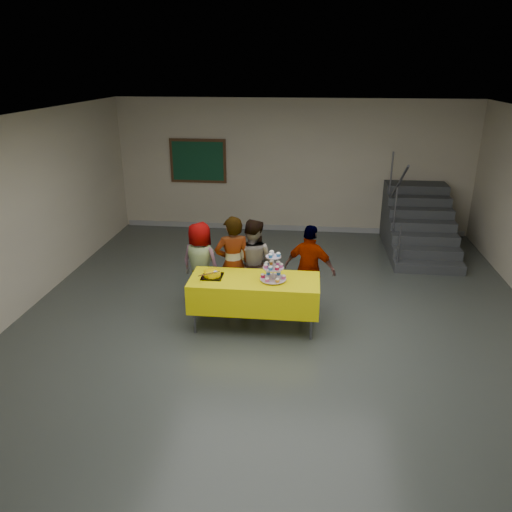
{
  "coord_description": "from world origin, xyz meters",
  "views": [
    {
      "loc": [
        0.42,
        -6.26,
        3.67
      ],
      "look_at": [
        -0.34,
        0.5,
        1.05
      ],
      "focal_mm": 35.0,
      "sensor_mm": 36.0,
      "label": 1
    }
  ],
  "objects_px": {
    "cupcake_stand": "(273,270)",
    "schoolchild_d": "(310,269)",
    "bake_table": "(254,292)",
    "schoolchild_a": "(201,264)",
    "schoolchild_c": "(252,263)",
    "noticeboard": "(198,161)",
    "schoolchild_b": "(233,264)",
    "staircase": "(417,225)",
    "bear_cake": "(212,273)"
  },
  "relations": [
    {
      "from": "cupcake_stand",
      "to": "schoolchild_d",
      "type": "xyz_separation_m",
      "value": [
        0.52,
        0.64,
        -0.24
      ]
    },
    {
      "from": "bake_table",
      "to": "schoolchild_d",
      "type": "distance_m",
      "value": 1.02
    },
    {
      "from": "schoolchild_a",
      "to": "schoolchild_c",
      "type": "relative_size",
      "value": 0.95
    },
    {
      "from": "schoolchild_a",
      "to": "noticeboard",
      "type": "relative_size",
      "value": 1.06
    },
    {
      "from": "schoolchild_b",
      "to": "noticeboard",
      "type": "xyz_separation_m",
      "value": [
        -1.44,
        4.15,
        0.82
      ]
    },
    {
      "from": "schoolchild_b",
      "to": "schoolchild_c",
      "type": "bearing_deg",
      "value": -156.82
    },
    {
      "from": "schoolchild_b",
      "to": "staircase",
      "type": "distance_m",
      "value": 4.78
    },
    {
      "from": "bear_cake",
      "to": "noticeboard",
      "type": "relative_size",
      "value": 0.28
    },
    {
      "from": "schoolchild_a",
      "to": "staircase",
      "type": "relative_size",
      "value": 0.57
    },
    {
      "from": "staircase",
      "to": "schoolchild_a",
      "type": "bearing_deg",
      "value": -141.84
    },
    {
      "from": "staircase",
      "to": "cupcake_stand",
      "type": "bearing_deg",
      "value": -125.62
    },
    {
      "from": "bake_table",
      "to": "staircase",
      "type": "height_order",
      "value": "staircase"
    },
    {
      "from": "schoolchild_b",
      "to": "schoolchild_d",
      "type": "height_order",
      "value": "schoolchild_b"
    },
    {
      "from": "cupcake_stand",
      "to": "bear_cake",
      "type": "relative_size",
      "value": 1.24
    },
    {
      "from": "schoolchild_b",
      "to": "bake_table",
      "type": "bearing_deg",
      "value": 110.98
    },
    {
      "from": "schoolchild_b",
      "to": "schoolchild_c",
      "type": "height_order",
      "value": "schoolchild_b"
    },
    {
      "from": "cupcake_stand",
      "to": "staircase",
      "type": "xyz_separation_m",
      "value": [
        2.76,
        3.85,
        -0.45
      ]
    },
    {
      "from": "schoolchild_b",
      "to": "schoolchild_c",
      "type": "xyz_separation_m",
      "value": [
        0.27,
        0.23,
        -0.05
      ]
    },
    {
      "from": "noticeboard",
      "to": "staircase",
      "type": "bearing_deg",
      "value": -9.74
    },
    {
      "from": "schoolchild_a",
      "to": "noticeboard",
      "type": "distance_m",
      "value": 4.17
    },
    {
      "from": "schoolchild_d",
      "to": "bear_cake",
      "type": "bearing_deg",
      "value": 43.52
    },
    {
      "from": "schoolchild_d",
      "to": "noticeboard",
      "type": "distance_m",
      "value": 4.91
    },
    {
      "from": "bake_table",
      "to": "bear_cake",
      "type": "distance_m",
      "value": 0.68
    },
    {
      "from": "cupcake_stand",
      "to": "schoolchild_d",
      "type": "relative_size",
      "value": 0.31
    },
    {
      "from": "cupcake_stand",
      "to": "schoolchild_a",
      "type": "xyz_separation_m",
      "value": [
        -1.22,
        0.72,
        -0.26
      ]
    },
    {
      "from": "bake_table",
      "to": "schoolchild_d",
      "type": "bearing_deg",
      "value": 37.8
    },
    {
      "from": "schoolchild_b",
      "to": "staircase",
      "type": "xyz_separation_m",
      "value": [
        3.43,
        3.32,
        -0.29
      ]
    },
    {
      "from": "schoolchild_b",
      "to": "noticeboard",
      "type": "bearing_deg",
      "value": -87.7
    },
    {
      "from": "cupcake_stand",
      "to": "staircase",
      "type": "distance_m",
      "value": 4.76
    },
    {
      "from": "schoolchild_b",
      "to": "schoolchild_d",
      "type": "distance_m",
      "value": 1.19
    },
    {
      "from": "bake_table",
      "to": "schoolchild_b",
      "type": "bearing_deg",
      "value": 127.81
    },
    {
      "from": "schoolchild_a",
      "to": "staircase",
      "type": "bearing_deg",
      "value": -123.36
    },
    {
      "from": "bear_cake",
      "to": "noticeboard",
      "type": "distance_m",
      "value": 4.87
    },
    {
      "from": "bear_cake",
      "to": "schoolchild_d",
      "type": "distance_m",
      "value": 1.55
    },
    {
      "from": "staircase",
      "to": "bake_table",
      "type": "bearing_deg",
      "value": -128.42
    },
    {
      "from": "bake_table",
      "to": "cupcake_stand",
      "type": "xyz_separation_m",
      "value": [
        0.27,
        -0.03,
        0.39
      ]
    },
    {
      "from": "schoolchild_c",
      "to": "noticeboard",
      "type": "xyz_separation_m",
      "value": [
        -1.72,
        3.92,
        0.88
      ]
    },
    {
      "from": "schoolchild_c",
      "to": "bear_cake",
      "type": "bearing_deg",
      "value": 66.76
    },
    {
      "from": "schoolchild_a",
      "to": "bear_cake",
      "type": "bearing_deg",
      "value": 134.02
    },
    {
      "from": "staircase",
      "to": "noticeboard",
      "type": "distance_m",
      "value": 5.06
    },
    {
      "from": "schoolchild_a",
      "to": "schoolchild_b",
      "type": "bearing_deg",
      "value": 179.93
    },
    {
      "from": "schoolchild_d",
      "to": "staircase",
      "type": "height_order",
      "value": "staircase"
    },
    {
      "from": "schoolchild_a",
      "to": "noticeboard",
      "type": "bearing_deg",
      "value": -58.95
    },
    {
      "from": "bake_table",
      "to": "noticeboard",
      "type": "relative_size",
      "value": 1.45
    },
    {
      "from": "cupcake_stand",
      "to": "schoolchild_d",
      "type": "bearing_deg",
      "value": 51.03
    },
    {
      "from": "schoolchild_c",
      "to": "staircase",
      "type": "height_order",
      "value": "staircase"
    },
    {
      "from": "bear_cake",
      "to": "schoolchild_b",
      "type": "relative_size",
      "value": 0.23
    },
    {
      "from": "cupcake_stand",
      "to": "schoolchild_d",
      "type": "distance_m",
      "value": 0.86
    },
    {
      "from": "schoolchild_a",
      "to": "schoolchild_c",
      "type": "height_order",
      "value": "schoolchild_c"
    },
    {
      "from": "schoolchild_a",
      "to": "schoolchild_d",
      "type": "xyz_separation_m",
      "value": [
        1.74,
        -0.08,
        0.02
      ]
    }
  ]
}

